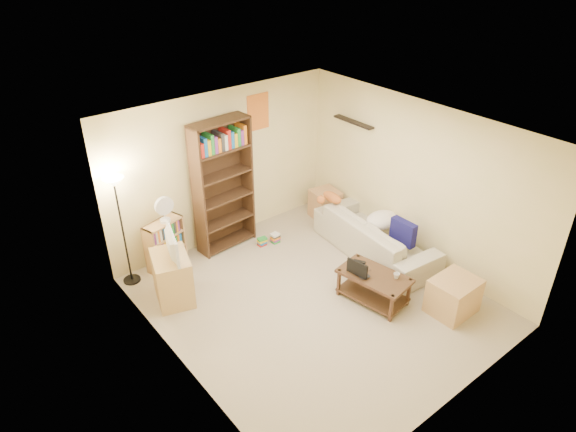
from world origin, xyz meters
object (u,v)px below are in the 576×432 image
(sofa, at_px, (375,236))
(floor_lamp, at_px, (117,201))
(laptop, at_px, (362,271))
(side_table, at_px, (325,204))
(coffee_table, at_px, (374,283))
(short_bookshelf, at_px, (165,244))
(tabby_cat, at_px, (330,198))
(television, at_px, (168,245))
(mug, at_px, (397,276))
(tv_stand, at_px, (173,278))
(end_cabinet, at_px, (453,296))
(desk_fan, at_px, (164,208))
(tall_bookshelf, at_px, (223,183))

(sofa, xyz_separation_m, floor_lamp, (-3.35, 1.75, 1.04))
(laptop, distance_m, side_table, 2.30)
(sofa, relative_size, coffee_table, 2.13)
(short_bookshelf, bearing_deg, tabby_cat, -35.22)
(tabby_cat, xyz_separation_m, coffee_table, (-0.68, -1.65, -0.44))
(tabby_cat, height_order, coffee_table, tabby_cat)
(television, height_order, floor_lamp, floor_lamp)
(mug, height_order, tv_stand, tv_stand)
(coffee_table, distance_m, end_cabinet, 1.07)
(mug, xyz_separation_m, end_cabinet, (0.49, -0.60, -0.22))
(laptop, bearing_deg, desk_fan, 48.99)
(side_table, bearing_deg, short_bookshelf, 172.57)
(tv_stand, distance_m, side_table, 3.24)
(tall_bookshelf, relative_size, end_cabinet, 3.48)
(desk_fan, bearing_deg, mug, -53.70)
(mug, bearing_deg, tabby_cat, 75.03)
(short_bookshelf, bearing_deg, tall_bookshelf, -18.70)
(mug, bearing_deg, television, 139.46)
(coffee_table, bearing_deg, short_bookshelf, 116.28)
(laptop, height_order, end_cabinet, end_cabinet)
(mug, distance_m, tall_bookshelf, 2.98)
(short_bookshelf, bearing_deg, floor_lamp, 163.95)
(sofa, bearing_deg, tabby_cat, 18.61)
(television, xyz_separation_m, end_cabinet, (2.83, -2.60, -0.65))
(desk_fan, xyz_separation_m, side_table, (2.88, -0.34, -0.77))
(tv_stand, xyz_separation_m, television, (0.00, 0.00, 0.55))
(tabby_cat, relative_size, laptop, 1.23)
(mug, distance_m, short_bookshelf, 3.45)
(side_table, bearing_deg, desk_fan, 173.28)
(coffee_table, height_order, tall_bookshelf, tall_bookshelf)
(end_cabinet, bearing_deg, tabby_cat, 89.77)
(television, height_order, end_cabinet, television)
(tall_bookshelf, bearing_deg, sofa, -48.81)
(coffee_table, height_order, floor_lamp, floor_lamp)
(end_cabinet, bearing_deg, laptop, 126.83)
(tabby_cat, xyz_separation_m, television, (-2.84, 0.12, 0.18))
(short_bookshelf, relative_size, side_table, 1.54)
(mug, height_order, end_cabinet, end_cabinet)
(tv_stand, distance_m, end_cabinet, 3.85)
(short_bookshelf, distance_m, floor_lamp, 1.13)
(tv_stand, bearing_deg, end_cabinet, -25.61)
(sofa, relative_size, tall_bookshelf, 1.05)
(television, distance_m, short_bookshelf, 0.97)
(floor_lamp, distance_m, end_cabinet, 4.74)
(tall_bookshelf, bearing_deg, television, -155.51)
(television, height_order, tall_bookshelf, tall_bookshelf)
(floor_lamp, bearing_deg, mug, -46.36)
(tabby_cat, relative_size, mug, 5.67)
(tabby_cat, distance_m, side_table, 0.78)
(desk_fan, height_order, floor_lamp, floor_lamp)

